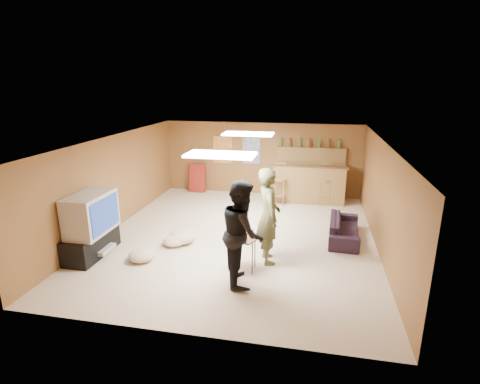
% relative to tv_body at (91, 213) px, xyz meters
% --- Properties ---
extents(ground, '(7.00, 7.00, 0.00)m').
position_rel_tv_body_xyz_m(ground, '(2.65, 1.50, -0.90)').
color(ground, '#C7B198').
rests_on(ground, ground).
extents(ceiling, '(6.00, 7.00, 0.02)m').
position_rel_tv_body_xyz_m(ceiling, '(2.65, 1.50, 1.30)').
color(ceiling, silver).
rests_on(ceiling, ground).
extents(wall_back, '(6.00, 0.02, 2.20)m').
position_rel_tv_body_xyz_m(wall_back, '(2.65, 5.00, 0.20)').
color(wall_back, brown).
rests_on(wall_back, ground).
extents(wall_front, '(6.00, 0.02, 2.20)m').
position_rel_tv_body_xyz_m(wall_front, '(2.65, -2.00, 0.20)').
color(wall_front, brown).
rests_on(wall_front, ground).
extents(wall_left, '(0.02, 7.00, 2.20)m').
position_rel_tv_body_xyz_m(wall_left, '(-0.35, 1.50, 0.20)').
color(wall_left, brown).
rests_on(wall_left, ground).
extents(wall_right, '(0.02, 7.00, 2.20)m').
position_rel_tv_body_xyz_m(wall_right, '(5.65, 1.50, 0.20)').
color(wall_right, brown).
rests_on(wall_right, ground).
extents(tv_stand, '(0.55, 1.30, 0.50)m').
position_rel_tv_body_xyz_m(tv_stand, '(-0.07, 0.00, -0.65)').
color(tv_stand, black).
rests_on(tv_stand, ground).
extents(dvd_box, '(0.35, 0.50, 0.08)m').
position_rel_tv_body_xyz_m(dvd_box, '(0.15, 0.00, -0.75)').
color(dvd_box, '#B2B2B7').
rests_on(dvd_box, tv_stand).
extents(tv_body, '(0.60, 1.10, 0.80)m').
position_rel_tv_body_xyz_m(tv_body, '(0.00, 0.00, 0.00)').
color(tv_body, '#B2B2B7').
rests_on(tv_body, tv_stand).
extents(tv_screen, '(0.02, 0.95, 0.65)m').
position_rel_tv_body_xyz_m(tv_screen, '(0.31, 0.00, 0.00)').
color(tv_screen, navy).
rests_on(tv_screen, tv_body).
extents(bar_counter, '(2.00, 0.60, 1.10)m').
position_rel_tv_body_xyz_m(bar_counter, '(4.15, 4.45, -0.35)').
color(bar_counter, brown).
rests_on(bar_counter, ground).
extents(bar_lip, '(2.10, 0.12, 0.05)m').
position_rel_tv_body_xyz_m(bar_lip, '(4.15, 4.20, 0.20)').
color(bar_lip, '#442D16').
rests_on(bar_lip, bar_counter).
extents(bar_shelf, '(2.00, 0.18, 0.05)m').
position_rel_tv_body_xyz_m(bar_shelf, '(4.15, 4.90, 0.60)').
color(bar_shelf, brown).
rests_on(bar_shelf, bar_backing).
extents(bar_backing, '(2.00, 0.14, 0.60)m').
position_rel_tv_body_xyz_m(bar_backing, '(4.15, 4.92, 0.30)').
color(bar_backing, brown).
rests_on(bar_backing, bar_counter).
extents(poster_left, '(0.60, 0.03, 0.85)m').
position_rel_tv_body_xyz_m(poster_left, '(1.45, 4.96, 0.45)').
color(poster_left, '#BF3F26').
rests_on(poster_left, wall_back).
extents(poster_right, '(0.55, 0.03, 0.80)m').
position_rel_tv_body_xyz_m(poster_right, '(2.35, 4.96, 0.45)').
color(poster_right, '#334C99').
rests_on(poster_right, wall_back).
extents(folding_chair_stack, '(0.50, 0.26, 0.91)m').
position_rel_tv_body_xyz_m(folding_chair_stack, '(0.65, 4.80, -0.45)').
color(folding_chair_stack, maroon).
rests_on(folding_chair_stack, ground).
extents(ceiling_panel_front, '(1.20, 0.60, 0.04)m').
position_rel_tv_body_xyz_m(ceiling_panel_front, '(2.65, 0.00, 1.27)').
color(ceiling_panel_front, white).
rests_on(ceiling_panel_front, ceiling).
extents(ceiling_panel_back, '(1.20, 0.60, 0.04)m').
position_rel_tv_body_xyz_m(ceiling_panel_back, '(2.65, 2.70, 1.27)').
color(ceiling_panel_back, white).
rests_on(ceiling_panel_back, ceiling).
extents(person_olive, '(0.65, 0.79, 1.88)m').
position_rel_tv_body_xyz_m(person_olive, '(3.45, 0.45, 0.04)').
color(person_olive, brown).
rests_on(person_olive, ground).
extents(person_black, '(0.91, 1.05, 1.84)m').
position_rel_tv_body_xyz_m(person_black, '(3.11, -0.41, 0.02)').
color(person_black, black).
rests_on(person_black, ground).
extents(sofa, '(0.73, 1.66, 0.47)m').
position_rel_tv_body_xyz_m(sofa, '(4.99, 1.87, -0.66)').
color(sofa, black).
rests_on(sofa, ground).
extents(tray_table, '(0.61, 0.55, 0.65)m').
position_rel_tv_body_xyz_m(tray_table, '(3.05, 0.02, -0.58)').
color(tray_table, '#442D16').
rests_on(tray_table, ground).
extents(cup_red_near, '(0.08, 0.08, 0.10)m').
position_rel_tv_body_xyz_m(cup_red_near, '(2.93, 0.04, -0.20)').
color(cup_red_near, red).
rests_on(cup_red_near, tray_table).
extents(cup_red_far, '(0.10, 0.10, 0.12)m').
position_rel_tv_body_xyz_m(cup_red_far, '(3.10, -0.04, -0.19)').
color(cup_red_far, red).
rests_on(cup_red_far, tray_table).
extents(cup_blue, '(0.11, 0.11, 0.12)m').
position_rel_tv_body_xyz_m(cup_blue, '(3.18, 0.15, -0.19)').
color(cup_blue, navy).
rests_on(cup_blue, tray_table).
extents(bar_stool_left, '(0.46, 0.46, 1.12)m').
position_rel_tv_body_xyz_m(bar_stool_left, '(3.32, 4.07, -0.34)').
color(bar_stool_left, brown).
rests_on(bar_stool_left, ground).
extents(bar_stool_right, '(0.44, 0.44, 1.11)m').
position_rel_tv_body_xyz_m(bar_stool_right, '(4.59, 4.28, -0.34)').
color(bar_stool_right, brown).
rests_on(bar_stool_right, ground).
extents(cushion_near_tv, '(0.72, 0.72, 0.27)m').
position_rel_tv_body_xyz_m(cushion_near_tv, '(1.51, 0.93, -0.76)').
color(cushion_near_tv, tan).
rests_on(cushion_near_tv, ground).
extents(cushion_mid, '(0.64, 0.64, 0.22)m').
position_rel_tv_body_xyz_m(cushion_mid, '(1.40, 0.77, -0.79)').
color(cushion_mid, tan).
rests_on(cushion_mid, ground).
extents(cushion_far, '(0.53, 0.53, 0.23)m').
position_rel_tv_body_xyz_m(cushion_far, '(1.03, -0.04, -0.79)').
color(cushion_far, tan).
rests_on(cushion_far, ground).
extents(bottle_row, '(1.76, 0.08, 0.26)m').
position_rel_tv_body_xyz_m(bottle_row, '(4.09, 4.88, 0.75)').
color(bottle_row, '#3F7233').
rests_on(bottle_row, bar_shelf).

